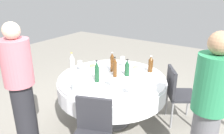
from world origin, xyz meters
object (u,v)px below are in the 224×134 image
Objects in this scene: bottle_dark_green_west at (97,72)px; bottle_brown_far at (151,64)px; bottle_brown_near at (115,68)px; bottle_clear_north at (74,84)px; bottle_dark_green_inner at (127,68)px; wine_glass_north at (110,79)px; person_mid at (21,87)px; dining_table at (112,86)px; plate_front at (90,76)px; wine_glass_near at (117,66)px; plate_east at (147,82)px; bottle_brown_outer at (112,62)px; chair_far at (92,132)px; plate_south at (136,68)px; wine_glass_far at (128,87)px; person_west at (208,108)px; wine_glass_inner at (80,63)px; bottle_clear_mid at (72,62)px; chair_near at (177,91)px; plate_right at (92,66)px.

bottle_dark_green_west is 0.87m from bottle_brown_far.
bottle_clear_north is at bearing 168.67° from bottle_brown_near.
bottle_dark_green_inner is 0.44m from wine_glass_north.
person_mid is at bearing 147.94° from bottle_brown_far.
plate_front is (-0.15, 0.28, 0.15)m from dining_table.
wine_glass_near is 0.41m from plate_front.
bottle_dark_green_inner is (0.41, -0.23, -0.03)m from bottle_dark_green_west.
wine_glass_near is 0.54m from plate_east.
bottle_clear_north is (-0.41, 0.03, -0.02)m from bottle_dark_green_west.
wine_glass_near is (0.11, 0.04, -0.03)m from bottle_brown_near.
chair_far is (-1.10, -0.47, -0.36)m from bottle_brown_outer.
dining_table is 5.18× the size of bottle_brown_outer.
bottle_dark_green_west is 1.29× the size of plate_south.
plate_front is (0.12, 0.43, -0.10)m from wine_glass_north.
person_mid reaches higher than wine_glass_far.
bottle_brown_outer is 0.65m from plate_east.
person_west reaches higher than plate_front.
wine_glass_inner is (-0.25, 0.43, -0.02)m from bottle_brown_outer.
wine_glass_far is 0.67m from wine_glass_near.
bottle_dark_green_inner is 0.74m from wine_glass_inner.
bottle_clear_mid reaches higher than dining_table.
plate_south is (0.40, 0.38, 0.00)m from plate_east.
person_west is at bearing -97.81° from wine_glass_inner.
wine_glass_near is at bearing -98.46° from chair_near.
dining_table is 0.67m from bottle_brown_far.
bottle_dark_green_inner is 0.55m from plate_front.
dining_table is 1.80× the size of chair_near.
bottle_dark_green_inner is 1.44m from person_mid.
wine_glass_inner is 0.26m from plate_right.
bottle_clear_mid is 1.11× the size of bottle_brown_far.
bottle_clear_north is (-0.55, -0.56, -0.01)m from bottle_clear_mid.
bottle_brown_outer reaches higher than bottle_brown_near.
plate_front is (-0.24, 0.79, 0.00)m from plate_east.
person_west reaches higher than plate_south.
chair_near is (0.62, -1.47, -0.35)m from bottle_clear_mid.
bottle_dark_green_inner is 1.03× the size of plate_front.
wine_glass_north is 0.17× the size of chair_near.
plate_right is at bearing -107.66° from chair_near.
wine_glass_far is (-0.51, -0.57, -0.04)m from bottle_brown_outer.
wine_glass_inner is at bearing 73.55° from wine_glass_north.
bottle_brown_far is 1.83m from person_mid.
chair_far is (-0.67, -0.43, -0.36)m from bottle_dark_green_west.
bottle_clear_mid is 1.78× the size of wine_glass_inner.
chair_far is (-1.40, 0.03, -0.34)m from bottle_brown_far.
chair_far is (0.15, -0.94, -0.33)m from person_mid.
plate_east is 0.95m from person_west.
person_west is at bearing -130.04° from person_mid.
person_west is (-0.33, -1.35, 0.25)m from dining_table.
wine_glass_north is at bearing 135.85° from plate_east.
wine_glass_near is at bearing -91.96° from chair_far.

